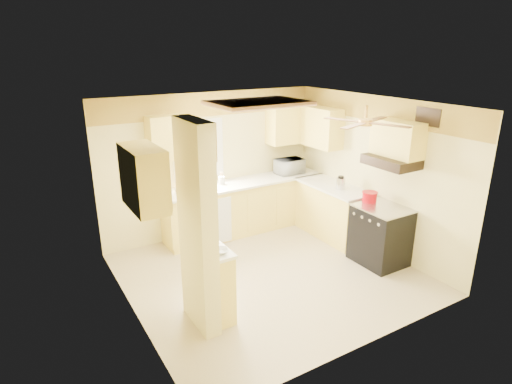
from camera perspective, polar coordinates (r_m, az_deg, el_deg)
floor at (r=6.49m, az=1.84°, el=-10.87°), size 4.00×4.00×0.00m
ceiling at (r=5.68m, az=2.11°, el=11.59°), size 4.00×4.00×0.00m
wall_back at (r=7.56m, az=-5.90°, el=3.67°), size 4.00×0.00×4.00m
wall_front at (r=4.62m, az=14.99°, el=-7.06°), size 4.00×0.00×4.00m
wall_left at (r=5.23m, az=-16.81°, el=-4.11°), size 0.00×3.80×3.80m
wall_right at (r=7.21m, az=15.44°, el=2.32°), size 0.00×3.80×3.80m
wallpaper_border at (r=7.34m, az=-6.11°, el=11.57°), size 4.00×0.02×0.40m
partition_column at (r=4.93m, az=-7.81°, el=-4.88°), size 0.20×0.70×2.50m
partition_ledge at (r=5.37m, az=-5.23°, el=-12.24°), size 0.25×0.55×0.90m
ledge_top at (r=5.15m, az=-5.39°, el=-7.76°), size 0.28×0.58×0.04m
lower_cabinets_back at (r=7.77m, az=-1.42°, el=-2.01°), size 3.00×0.60×0.90m
lower_cabinets_right at (r=7.67m, az=10.16°, el=-2.61°), size 0.60×1.40×0.90m
countertop_back at (r=7.61m, az=-1.41°, el=1.28°), size 3.04×0.64×0.04m
countertop_right at (r=7.51m, az=10.30°, el=0.72°), size 0.64×1.44×0.04m
dishwasher_panel at (r=7.20m, az=-5.38°, el=-4.00°), size 0.58×0.02×0.80m
window at (r=7.38m, az=-7.69°, el=5.62°), size 0.92×0.02×1.02m
upper_cab_back_left at (r=6.96m, az=-11.81°, el=7.12°), size 0.60×0.35×0.70m
upper_cab_back_right at (r=8.05m, az=4.63°, el=9.02°), size 0.90×0.35×0.70m
upper_cab_right at (r=7.85m, az=8.32°, el=8.62°), size 0.35×1.00×0.70m
upper_cab_left_wall at (r=4.84m, az=-14.71°, el=1.81°), size 0.35×0.75×0.70m
upper_cab_over_stove at (r=6.56m, az=18.35°, el=6.77°), size 0.35×0.76×0.52m
stove at (r=6.90m, az=16.23°, el=-5.51°), size 0.68×0.77×0.92m
range_hood at (r=6.57m, az=17.57°, el=3.90°), size 0.50×0.76×0.14m
poster_menu at (r=4.76m, az=-6.90°, el=2.02°), size 0.02×0.42×0.57m
poster_nashville at (r=4.99m, az=-6.61°, el=-5.15°), size 0.02×0.42×0.57m
ceiling_light_panel at (r=6.16m, az=0.31°, el=11.75°), size 1.35×0.95×0.06m
ceiling_fan at (r=5.81m, az=14.37°, el=9.04°), size 1.15×1.15×0.26m
vent_grate at (r=6.41m, az=21.96°, el=9.28°), size 0.02×0.40×0.25m
microwave at (r=8.07m, az=4.49°, el=3.44°), size 0.51×0.35×0.28m
bowl at (r=5.03m, az=-4.81°, el=-7.85°), size 0.24×0.24×0.05m
dutch_oven at (r=6.89m, az=14.91°, el=-0.60°), size 0.24×0.24×0.16m
kettle at (r=7.30m, az=11.22°, el=1.18°), size 0.15×0.15×0.23m
dish_rack at (r=7.11m, az=-9.05°, el=0.54°), size 0.36×0.28×0.20m
utensil_crock at (r=7.45m, az=-4.61°, el=1.58°), size 0.11×0.11×0.22m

